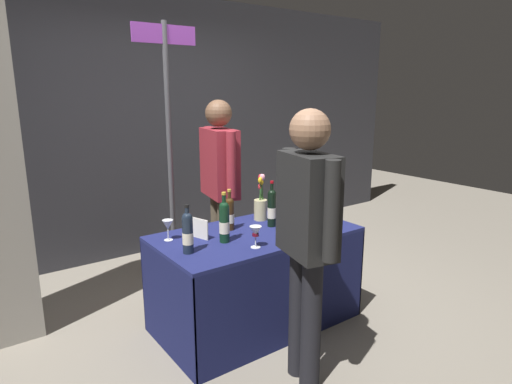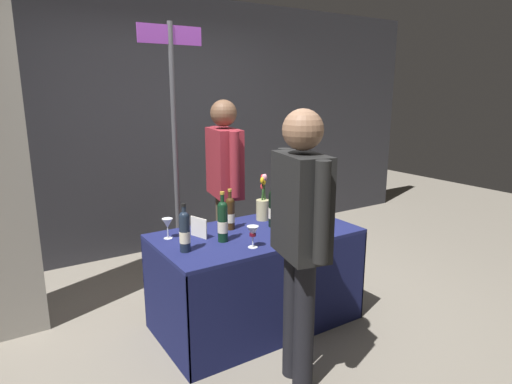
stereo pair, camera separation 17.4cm
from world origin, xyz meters
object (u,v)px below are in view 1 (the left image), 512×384
(wine_glass_mid, at_px, (256,232))
(booth_signpost, at_px, (169,134))
(featured_wine_bottle, at_px, (230,213))
(flower_vase, at_px, (261,205))
(taster_foreground_right, at_px, (307,227))
(vendor_presenter, at_px, (220,176))
(tasting_table, at_px, (256,260))
(wine_glass_near_vendor, at_px, (168,225))
(display_bottle_0, at_px, (272,207))

(wine_glass_mid, xyz_separation_m, booth_signpost, (-0.02, 1.23, 0.55))
(featured_wine_bottle, xyz_separation_m, flower_vase, (0.34, 0.07, -0.01))
(taster_foreground_right, height_order, booth_signpost, booth_signpost)
(vendor_presenter, bearing_deg, tasting_table, -0.76)
(wine_glass_near_vendor, height_order, wine_glass_mid, same)
(vendor_presenter, bearing_deg, booth_signpost, -110.16)
(tasting_table, relative_size, booth_signpost, 0.64)
(wine_glass_near_vendor, relative_size, taster_foreground_right, 0.09)
(vendor_presenter, bearing_deg, display_bottle_0, 12.72)
(flower_vase, xyz_separation_m, taster_foreground_right, (-0.37, -0.95, 0.13))
(tasting_table, height_order, wine_glass_mid, wine_glass_mid)
(vendor_presenter, bearing_deg, flower_vase, 16.93)
(vendor_presenter, bearing_deg, wine_glass_mid, -8.09)
(featured_wine_bottle, height_order, wine_glass_near_vendor, featured_wine_bottle)
(taster_foreground_right, bearing_deg, vendor_presenter, 0.49)
(tasting_table, xyz_separation_m, featured_wine_bottle, (-0.13, 0.16, 0.35))
(wine_glass_mid, relative_size, vendor_presenter, 0.09)
(featured_wine_bottle, height_order, wine_glass_mid, featured_wine_bottle)
(tasting_table, distance_m, wine_glass_mid, 0.46)
(wine_glass_mid, distance_m, vendor_presenter, 1.08)
(taster_foreground_right, bearing_deg, featured_wine_bottle, 10.27)
(wine_glass_near_vendor, distance_m, taster_foreground_right, 1.04)
(wine_glass_near_vendor, relative_size, vendor_presenter, 0.09)
(tasting_table, distance_m, taster_foreground_right, 0.88)
(tasting_table, xyz_separation_m, taster_foreground_right, (-0.16, -0.72, 0.47))
(tasting_table, xyz_separation_m, display_bottle_0, (0.18, 0.04, 0.37))
(taster_foreground_right, bearing_deg, flower_vase, -8.87)
(wine_glass_near_vendor, xyz_separation_m, taster_foreground_right, (0.43, -0.93, 0.15))
(tasting_table, distance_m, display_bottle_0, 0.41)
(featured_wine_bottle, relative_size, booth_signpost, 0.13)
(display_bottle_0, distance_m, vendor_presenter, 0.72)
(tasting_table, distance_m, featured_wine_bottle, 0.40)
(tasting_table, relative_size, wine_glass_mid, 10.04)
(display_bottle_0, xyz_separation_m, vendor_presenter, (-0.02, 0.71, 0.13))
(flower_vase, bearing_deg, display_bottle_0, -99.93)
(featured_wine_bottle, relative_size, display_bottle_0, 0.87)
(display_bottle_0, distance_m, flower_vase, 0.19)
(vendor_presenter, height_order, taster_foreground_right, vendor_presenter)
(featured_wine_bottle, bearing_deg, wine_glass_near_vendor, 173.52)
(display_bottle_0, xyz_separation_m, wine_glass_mid, (-0.37, -0.30, -0.04))
(flower_vase, xyz_separation_m, booth_signpost, (-0.42, 0.74, 0.53))
(wine_glass_mid, bearing_deg, display_bottle_0, 39.04)
(wine_glass_near_vendor, xyz_separation_m, vendor_presenter, (0.75, 0.54, 0.17))
(wine_glass_near_vendor, height_order, vendor_presenter, vendor_presenter)
(wine_glass_near_vendor, height_order, booth_signpost, booth_signpost)
(featured_wine_bottle, distance_m, vendor_presenter, 0.67)
(tasting_table, height_order, booth_signpost, booth_signpost)
(wine_glass_mid, height_order, vendor_presenter, vendor_presenter)
(vendor_presenter, bearing_deg, wine_glass_near_vendor, -43.48)
(wine_glass_mid, bearing_deg, flower_vase, 50.38)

